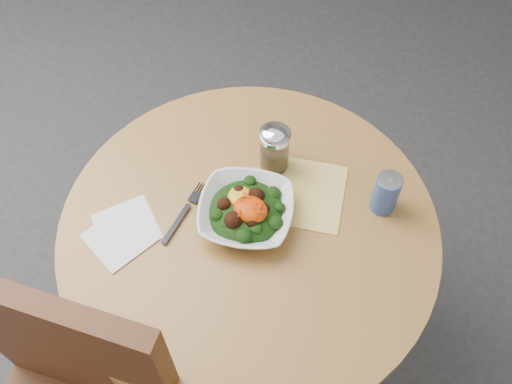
{
  "coord_description": "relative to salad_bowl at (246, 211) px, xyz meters",
  "views": [
    {
      "loc": [
        0.36,
        -0.57,
        1.91
      ],
      "look_at": [
        -0.01,
        0.06,
        0.81
      ],
      "focal_mm": 40.0,
      "sensor_mm": 36.0,
      "label": 1
    }
  ],
  "objects": [
    {
      "name": "table",
      "position": [
        0.02,
        -0.02,
        -0.23
      ],
      "size": [
        0.9,
        0.9,
        0.75
      ],
      "color": "black",
      "rests_on": "ground"
    },
    {
      "name": "fork",
      "position": [
        -0.13,
        -0.06,
        -0.02
      ],
      "size": [
        0.03,
        0.19,
        0.0
      ],
      "color": "black",
      "rests_on": "table"
    },
    {
      "name": "spice_shaker",
      "position": [
        -0.02,
        0.17,
        0.04
      ],
      "size": [
        0.08,
        0.08,
        0.14
      ],
      "color": "silver",
      "rests_on": "table"
    },
    {
      "name": "paper_napkins",
      "position": [
        -0.23,
        -0.18,
        -0.03
      ],
      "size": [
        0.19,
        0.21,
        0.0
      ],
      "color": "white",
      "rests_on": "table"
    },
    {
      "name": "beverage_can",
      "position": [
        0.26,
        0.19,
        0.03
      ],
      "size": [
        0.06,
        0.06,
        0.12
      ],
      "color": "#0D2B96",
      "rests_on": "table"
    },
    {
      "name": "ground",
      "position": [
        0.02,
        -0.02,
        -0.78
      ],
      "size": [
        6.0,
        6.0,
        0.0
      ],
      "primitive_type": "plane",
      "color": "#2D2C2F",
      "rests_on": "ground"
    },
    {
      "name": "salad_bowl",
      "position": [
        0.0,
        0.0,
        0.0
      ],
      "size": [
        0.29,
        0.29,
        0.08
      ],
      "color": "silver",
      "rests_on": "table"
    },
    {
      "name": "cloth_napkin",
      "position": [
        0.07,
        0.13,
        -0.03
      ],
      "size": [
        0.27,
        0.26,
        0.0
      ],
      "primitive_type": "cube",
      "rotation": [
        0.0,
        0.0,
        0.32
      ],
      "color": "#F5AB0C",
      "rests_on": "table"
    }
  ]
}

